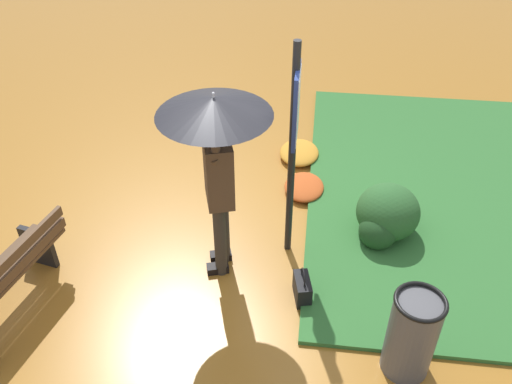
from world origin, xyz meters
The scene contains 10 objects.
ground_plane centered at (0.00, 0.00, 0.00)m, with size 18.00×18.00×0.00m, color #9E6623.
grass_verge centered at (-1.25, 2.66, 0.03)m, with size 4.80×4.00×0.05m.
person_with_umbrella centered at (0.34, -0.15, 1.55)m, with size 0.96×0.96×2.04m.
info_sign_post centered at (-0.08, 0.48, 1.44)m, with size 0.44×0.07×2.30m.
handbag centered at (0.60, 0.66, 0.13)m, with size 0.32×0.20×0.37m.
park_bench centered at (1.09, -1.98, 0.40)m, with size 1.42×0.67×0.75m.
trash_bin centered at (1.26, 1.57, 0.42)m, with size 0.42×0.42×0.83m.
shrub_cluster centered at (-0.39, 1.49, 0.28)m, with size 0.74×0.67×0.61m.
leaf_pile_near_person centered at (-1.83, 0.49, 0.07)m, with size 0.64×0.51×0.14m.
leaf_pile_by_bench centered at (-1.09, 0.60, 0.07)m, with size 0.59×0.47×0.13m.
Camera 1 is at (4.14, 0.65, 3.99)m, focal length 37.89 mm.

